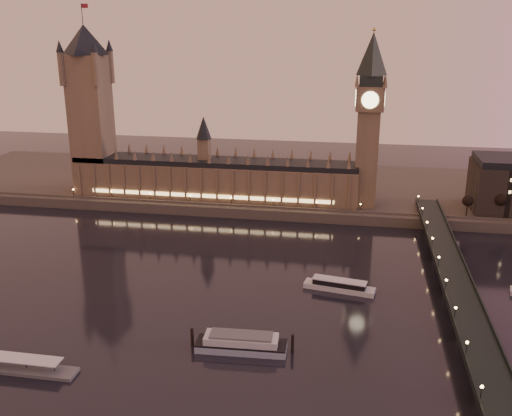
% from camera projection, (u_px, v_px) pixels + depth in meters
% --- Properties ---
extents(ground, '(700.00, 700.00, 0.00)m').
position_uv_depth(ground, '(237.00, 294.00, 246.53)').
color(ground, black).
rests_on(ground, ground).
extents(far_embankment, '(560.00, 130.00, 6.00)m').
position_uv_depth(far_embankment, '(328.00, 189.00, 395.38)').
color(far_embankment, '#423D35').
rests_on(far_embankment, ground).
extents(palace_of_westminster, '(180.00, 26.62, 52.00)m').
position_uv_depth(palace_of_westminster, '(214.00, 174.00, 360.12)').
color(palace_of_westminster, brown).
rests_on(palace_of_westminster, ground).
extents(victoria_tower, '(31.68, 31.68, 118.00)m').
position_uv_depth(victoria_tower, '(90.00, 101.00, 360.07)').
color(victoria_tower, brown).
rests_on(victoria_tower, ground).
extents(big_ben, '(17.68, 17.68, 104.00)m').
position_uv_depth(big_ben, '(369.00, 111.00, 331.57)').
color(big_ben, brown).
rests_on(big_ben, ground).
extents(westminster_bridge, '(13.20, 260.00, 15.30)m').
position_uv_depth(westminster_bridge, '(459.00, 300.00, 229.56)').
color(westminster_bridge, black).
rests_on(westminster_bridge, ground).
extents(bare_tree_0, '(6.23, 6.23, 12.67)m').
position_uv_depth(bare_tree_0, '(471.00, 201.00, 325.11)').
color(bare_tree_0, black).
rests_on(bare_tree_0, ground).
extents(bare_tree_1, '(6.23, 6.23, 12.67)m').
position_uv_depth(bare_tree_1, '(498.00, 203.00, 322.62)').
color(bare_tree_1, black).
rests_on(bare_tree_1, ground).
extents(cruise_boat_a, '(31.72, 11.88, 4.97)m').
position_uv_depth(cruise_boat_a, '(339.00, 286.00, 249.87)').
color(cruise_boat_a, silver).
rests_on(cruise_boat_a, ground).
extents(moored_barge, '(37.43, 10.69, 6.87)m').
position_uv_depth(moored_barge, '(241.00, 343.00, 203.21)').
color(moored_barge, '#94A5BD').
rests_on(moored_barge, ground).
extents(pontoon_pier, '(43.20, 7.20, 11.52)m').
position_uv_depth(pontoon_pier, '(15.00, 367.00, 192.04)').
color(pontoon_pier, '#595B5E').
rests_on(pontoon_pier, ground).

